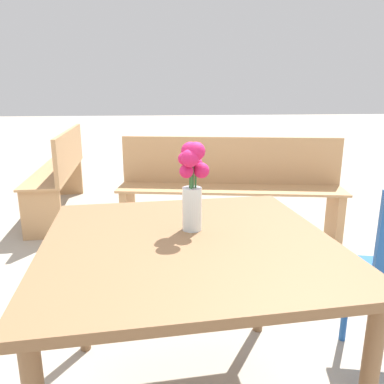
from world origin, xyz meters
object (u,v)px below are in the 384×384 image
object	(u,v)px
table_front	(189,260)
bench_near	(62,169)
flower_vase	(192,183)
bench_middle	(230,183)

from	to	relation	value
table_front	bench_near	world-z (taller)	bench_near
table_front	flower_vase	size ratio (longest dim) A/B	3.20
bench_near	flower_vase	bearing A→B (deg)	-67.83
bench_near	bench_middle	xyz separation A→B (m)	(1.56, -0.85, 0.01)
table_front	bench_middle	bearing A→B (deg)	73.44
flower_vase	bench_middle	bearing A→B (deg)	73.32
flower_vase	bench_near	size ratio (longest dim) A/B	0.20
table_front	bench_near	xyz separation A→B (m)	(-1.02, 2.65, -0.17)
bench_middle	table_front	bearing A→B (deg)	-106.56
flower_vase	bench_middle	size ratio (longest dim) A/B	0.17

